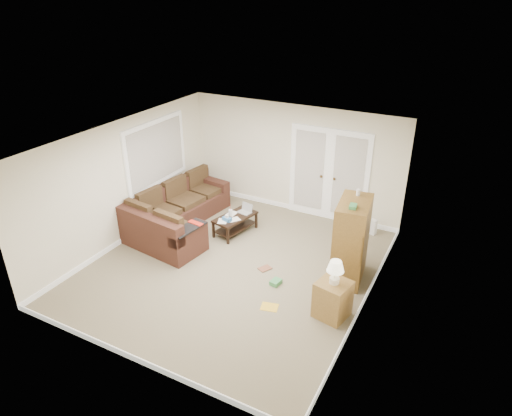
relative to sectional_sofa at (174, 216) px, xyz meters
The scene contains 17 objects.
floor 1.99m from the sectional_sofa, 19.24° to the right, with size 5.50×5.50×0.00m, color gray.
ceiling 2.93m from the sectional_sofa, 19.24° to the right, with size 5.00×5.50×0.02m, color silver.
wall_left 1.30m from the sectional_sofa, 135.18° to the right, with size 0.02×5.50×2.50m, color white.
wall_right 4.49m from the sectional_sofa, ahead, with size 0.02×5.50×2.50m, color white.
wall_back 2.95m from the sectional_sofa, 48.68° to the left, with size 5.00×0.02×2.50m, color white.
wall_front 3.98m from the sectional_sofa, 61.41° to the right, with size 5.00×0.02×2.50m, color white.
baseboards 1.98m from the sectional_sofa, 19.24° to the right, with size 5.00×5.50×0.10m, color white, non-canonical shape.
french_doors 3.48m from the sectional_sofa, 37.46° to the left, with size 1.80×0.05×2.13m.
window_left 1.41m from the sectional_sofa, 150.00° to the left, with size 0.05×1.92×1.42m.
sectional_sofa is the anchor object (origin of this frame).
coffee_table 1.34m from the sectional_sofa, 22.59° to the left, with size 0.68×1.05×0.66m.
tv_armoire 3.88m from the sectional_sofa, ahead, with size 0.64×1.01×1.63m.
side_cabinet 4.12m from the sectional_sofa, 15.97° to the right, with size 0.58×0.58×1.03m.
space_heater 4.26m from the sectional_sofa, 25.06° to the left, with size 0.13×0.11×0.34m, color white.
floor_magazine 3.32m from the sectional_sofa, 25.41° to the right, with size 0.28×0.22×0.01m, color yellow.
floor_greenbox 2.92m from the sectional_sofa, 15.73° to the right, with size 0.15×0.20×0.08m, color #408E4E.
floor_book 2.39m from the sectional_sofa, ahead, with size 0.17×0.24×0.02m, color brown.
Camera 1 is at (3.74, -6.22, 4.84)m, focal length 32.00 mm.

